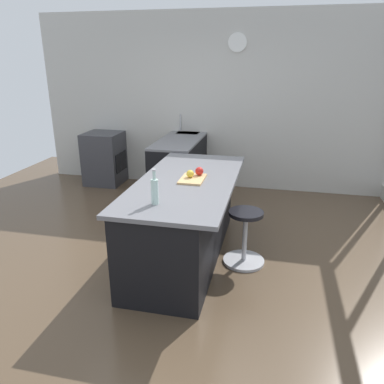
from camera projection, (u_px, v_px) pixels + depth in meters
ground_plane at (164, 257)px, 4.12m from camera, size 7.41×7.41×0.00m
interior_partition_left at (208, 102)px, 6.07m from camera, size 0.15×5.70×2.77m
sink_cabinet at (186, 162)px, 6.13m from camera, size 2.17×0.60×1.19m
oven_range at (105, 158)px, 6.43m from camera, size 0.60×0.61×0.88m
kitchen_island at (183, 218)px, 4.02m from camera, size 2.14×0.98×0.89m
stool_by_window at (245, 239)px, 3.93m from camera, size 0.44×0.44×0.59m
cutting_board at (193, 179)px, 3.85m from camera, size 0.36×0.24×0.02m
apple_red at (199, 171)px, 3.92m from camera, size 0.09×0.09×0.09m
apple_yellow at (190, 174)px, 3.85m from camera, size 0.08×0.08×0.08m
water_bottle at (155, 191)px, 3.18m from camera, size 0.06×0.06×0.31m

